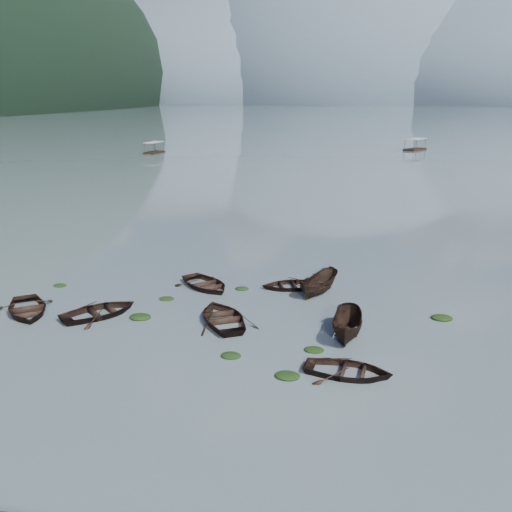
% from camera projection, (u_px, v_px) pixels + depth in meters
% --- Properties ---
extents(ground_plane, '(2400.00, 2400.00, 0.00)m').
position_uv_depth(ground_plane, '(202.00, 364.00, 27.00)').
color(ground_plane, slate).
extents(haze_mtn_a, '(520.00, 520.00, 280.00)m').
position_uv_depth(haze_mtn_a, '(217.00, 102.00, 926.30)').
color(haze_mtn_a, '#475666').
rests_on(haze_mtn_a, ground).
extents(haze_mtn_b, '(520.00, 520.00, 340.00)m').
position_uv_depth(haze_mtn_b, '(340.00, 103.00, 885.13)').
color(haze_mtn_b, '#475666').
rests_on(haze_mtn_b, ground).
extents(haze_mtn_c, '(520.00, 520.00, 260.00)m').
position_uv_depth(haze_mtn_c, '(476.00, 103.00, 843.96)').
color(haze_mtn_c, '#475666').
rests_on(haze_mtn_c, ground).
extents(rowboat_0, '(5.31, 5.56, 0.94)m').
position_uv_depth(rowboat_0, '(27.00, 313.00, 33.26)').
color(rowboat_0, black).
rests_on(rowboat_0, ground).
extents(rowboat_1, '(5.28, 5.45, 0.92)m').
position_uv_depth(rowboat_1, '(100.00, 316.00, 32.91)').
color(rowboat_1, black).
rests_on(rowboat_1, ground).
extents(rowboat_3, '(5.26, 5.73, 0.97)m').
position_uv_depth(rowboat_3, '(223.00, 322.00, 32.01)').
color(rowboat_3, black).
rests_on(rowboat_3, ground).
extents(rowboat_4, '(4.24, 3.18, 0.83)m').
position_uv_depth(rowboat_4, '(348.00, 375.00, 25.93)').
color(rowboat_4, black).
rests_on(rowboat_4, ground).
extents(rowboat_5, '(1.60, 4.13, 1.59)m').
position_uv_depth(rowboat_5, '(347.00, 337.00, 30.03)').
color(rowboat_5, black).
rests_on(rowboat_5, ground).
extents(rowboat_6, '(5.40, 5.30, 0.92)m').
position_uv_depth(rowboat_6, '(206.00, 288.00, 37.67)').
color(rowboat_6, black).
rests_on(rowboat_6, ground).
extents(rowboat_7, '(4.67, 4.04, 0.81)m').
position_uv_depth(rowboat_7, '(291.00, 288.00, 37.61)').
color(rowboat_7, black).
rests_on(rowboat_7, ground).
extents(rowboat_8, '(2.86, 4.21, 1.52)m').
position_uv_depth(rowboat_8, '(318.00, 293.00, 36.65)').
color(rowboat_8, black).
rests_on(rowboat_8, ground).
extents(weed_clump_0, '(1.26, 1.03, 0.28)m').
position_uv_depth(weed_clump_0, '(140.00, 318.00, 32.53)').
color(weed_clump_0, black).
rests_on(weed_clump_0, ground).
extents(weed_clump_1, '(1.01, 0.81, 0.22)m').
position_uv_depth(weed_clump_1, '(231.00, 356.00, 27.77)').
color(weed_clump_1, black).
rests_on(weed_clump_1, ground).
extents(weed_clump_2, '(1.17, 0.93, 0.25)m').
position_uv_depth(weed_clump_2, '(287.00, 377.00, 25.75)').
color(weed_clump_2, black).
rests_on(weed_clump_2, ground).
extents(weed_clump_3, '(0.90, 0.76, 0.20)m').
position_uv_depth(weed_clump_3, '(242.00, 289.00, 37.37)').
color(weed_clump_3, black).
rests_on(weed_clump_3, ground).
extents(weed_clump_4, '(1.01, 0.80, 0.21)m').
position_uv_depth(weed_clump_4, '(314.00, 351.00, 28.40)').
color(weed_clump_4, black).
rests_on(weed_clump_4, ground).
extents(weed_clump_5, '(0.91, 0.73, 0.19)m').
position_uv_depth(weed_clump_5, '(60.00, 286.00, 38.01)').
color(weed_clump_5, black).
rests_on(weed_clump_5, ground).
extents(weed_clump_6, '(0.94, 0.79, 0.20)m').
position_uv_depth(weed_clump_6, '(167.00, 299.00, 35.53)').
color(weed_clump_6, black).
rests_on(weed_clump_6, ground).
extents(weed_clump_7, '(1.22, 0.98, 0.27)m').
position_uv_depth(weed_clump_7, '(442.00, 319.00, 32.42)').
color(weed_clump_7, black).
rests_on(weed_clump_7, ground).
extents(pontoon_left, '(2.80, 6.17, 2.32)m').
position_uv_depth(pontoon_left, '(154.00, 153.00, 124.02)').
color(pontoon_left, black).
rests_on(pontoon_left, ground).
extents(pontoon_centre, '(5.61, 7.10, 2.53)m').
position_uv_depth(pontoon_centre, '(415.00, 150.00, 130.75)').
color(pontoon_centre, black).
rests_on(pontoon_centre, ground).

